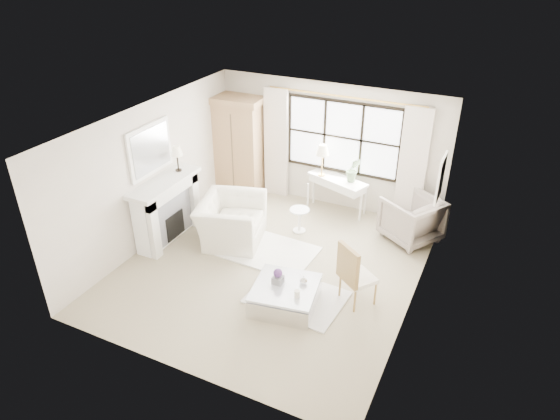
{
  "coord_description": "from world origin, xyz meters",
  "views": [
    {
      "loc": [
        3.36,
        -6.62,
        5.28
      ],
      "look_at": [
        0.07,
        0.2,
        1.09
      ],
      "focal_mm": 32.0,
      "sensor_mm": 36.0,
      "label": 1
    }
  ],
  "objects_px": {
    "armoire": "(239,145)",
    "console_table": "(336,195)",
    "coffee_table": "(285,296)",
    "club_armchair": "(231,221)"
  },
  "relations": [
    {
      "from": "club_armchair",
      "to": "coffee_table",
      "type": "bearing_deg",
      "value": -141.75
    },
    {
      "from": "coffee_table",
      "to": "console_table",
      "type": "bearing_deg",
      "value": 86.38
    },
    {
      "from": "armoire",
      "to": "console_table",
      "type": "distance_m",
      "value": 2.48
    },
    {
      "from": "armoire",
      "to": "coffee_table",
      "type": "height_order",
      "value": "armoire"
    },
    {
      "from": "armoire",
      "to": "club_armchair",
      "type": "relative_size",
      "value": 1.7
    },
    {
      "from": "club_armchair",
      "to": "coffee_table",
      "type": "distance_m",
      "value": 2.25
    },
    {
      "from": "armoire",
      "to": "coffee_table",
      "type": "relative_size",
      "value": 1.94
    },
    {
      "from": "armoire",
      "to": "coffee_table",
      "type": "xyz_separation_m",
      "value": [
        2.71,
        -3.29,
        -0.96
      ]
    },
    {
      "from": "console_table",
      "to": "coffee_table",
      "type": "relative_size",
      "value": 1.19
    },
    {
      "from": "club_armchair",
      "to": "coffee_table",
      "type": "height_order",
      "value": "club_armchair"
    }
  ]
}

